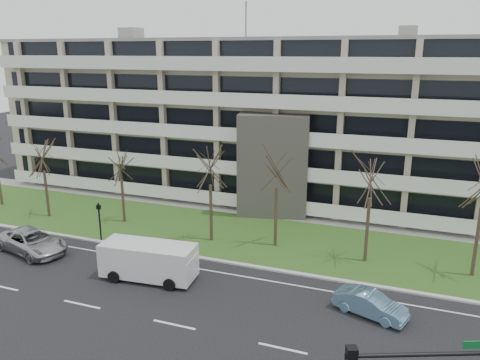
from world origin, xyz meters
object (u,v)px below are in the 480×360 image
at_px(silver_pickup, 32,241).
at_px(blue_sedan, 370,304).
at_px(pedestrian_signal, 99,217).
at_px(white_van, 150,258).

bearing_deg(silver_pickup, blue_sedan, -75.92).
height_order(blue_sedan, pedestrian_signal, pedestrian_signal).
distance_m(silver_pickup, white_van, 10.21).
height_order(blue_sedan, white_van, white_van).
bearing_deg(blue_sedan, pedestrian_signal, 98.80).
bearing_deg(blue_sedan, silver_pickup, 108.21).
height_order(silver_pickup, pedestrian_signal, pedestrian_signal).
distance_m(silver_pickup, blue_sedan, 23.84).
relative_size(silver_pickup, blue_sedan, 1.45).
relative_size(silver_pickup, white_van, 0.95).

